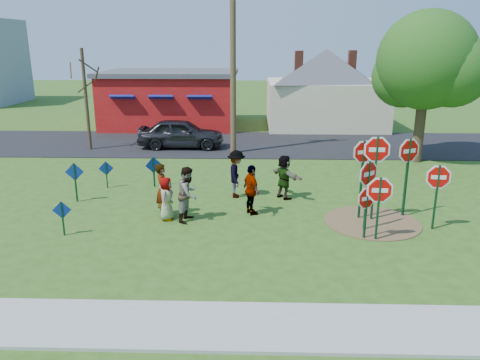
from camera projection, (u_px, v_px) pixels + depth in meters
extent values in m
plane|color=#2E5117|center=(240.00, 211.00, 16.87)|extent=(120.00, 120.00, 0.00)
cube|color=#9E9E99|center=(229.00, 326.00, 9.96)|extent=(22.00, 1.80, 0.08)
cube|color=black|center=(246.00, 144.00, 27.89)|extent=(120.00, 7.50, 0.04)
cylinder|color=brown|center=(372.00, 222.00, 15.78)|extent=(3.20, 3.20, 0.03)
cube|color=#A41110|center=(171.00, 100.00, 33.77)|extent=(9.00, 7.00, 3.60)
cube|color=#4C4C51|center=(170.00, 73.00, 33.22)|extent=(9.40, 7.40, 0.30)
cube|color=navy|center=(123.00, 98.00, 30.23)|extent=(1.60, 0.78, 0.45)
cube|color=navy|center=(161.00, 98.00, 30.15)|extent=(1.60, 0.78, 0.45)
cube|color=navy|center=(200.00, 98.00, 30.08)|extent=(1.60, 0.78, 0.45)
cube|color=beige|center=(324.00, 104.00, 33.51)|extent=(8.00, 7.00, 3.20)
pyramid|color=#4C4C51|center=(327.00, 49.00, 32.44)|extent=(9.40, 9.40, 2.20)
cube|color=brown|center=(299.00, 61.00, 31.76)|extent=(0.55, 0.55, 1.40)
cube|color=brown|center=(352.00, 60.00, 33.56)|extent=(0.55, 0.55, 1.40)
cube|color=#103B1F|center=(378.00, 209.00, 14.12)|extent=(0.06, 0.07, 2.00)
cylinder|color=white|center=(380.00, 190.00, 13.94)|extent=(1.08, 0.06, 1.08)
cylinder|color=red|center=(380.00, 190.00, 13.94)|extent=(0.93, 0.05, 0.93)
cube|color=white|center=(380.00, 190.00, 13.94)|extent=(0.48, 0.02, 0.13)
cube|color=#103B1F|center=(361.00, 180.00, 15.76)|extent=(0.08, 0.09, 2.74)
cylinder|color=white|center=(364.00, 152.00, 15.48)|extent=(0.99, 0.39, 1.05)
cylinder|color=red|center=(364.00, 152.00, 15.48)|extent=(0.85, 0.34, 0.91)
cube|color=white|center=(364.00, 152.00, 15.48)|extent=(0.43, 0.17, 0.13)
cylinder|color=gold|center=(364.00, 152.00, 15.48)|extent=(0.99, 0.39, 1.05)
cube|color=#103B1F|center=(374.00, 179.00, 15.63)|extent=(0.06, 0.08, 2.89)
cylinder|color=white|center=(377.00, 150.00, 15.34)|extent=(1.19, 0.04, 1.19)
cylinder|color=red|center=(377.00, 150.00, 15.34)|extent=(1.03, 0.04, 1.03)
cube|color=white|center=(377.00, 150.00, 15.34)|extent=(0.52, 0.02, 0.15)
cube|color=#103B1F|center=(406.00, 178.00, 15.98)|extent=(0.09, 0.10, 2.75)
cylinder|color=white|center=(409.00, 151.00, 15.71)|extent=(1.05, 0.50, 1.15)
cylinder|color=red|center=(409.00, 151.00, 15.71)|extent=(0.91, 0.44, 0.99)
cube|color=white|center=(409.00, 151.00, 15.71)|extent=(0.46, 0.22, 0.14)
cylinder|color=gold|center=(409.00, 151.00, 15.71)|extent=(1.05, 0.49, 1.15)
cube|color=#103B1F|center=(366.00, 213.00, 14.26)|extent=(0.08, 0.08, 1.67)
cylinder|color=white|center=(367.00, 198.00, 14.12)|extent=(0.84, 0.49, 0.96)
cylinder|color=red|center=(367.00, 198.00, 14.12)|extent=(0.73, 0.42, 0.82)
cube|color=white|center=(367.00, 198.00, 14.12)|extent=(0.37, 0.21, 0.12)
cube|color=#103B1F|center=(436.00, 198.00, 14.94)|extent=(0.06, 0.07, 2.14)
cylinder|color=white|center=(438.00, 177.00, 14.74)|extent=(1.05, 0.10, 1.05)
cylinder|color=red|center=(438.00, 177.00, 14.74)|extent=(0.91, 0.09, 0.91)
cube|color=white|center=(438.00, 177.00, 14.74)|extent=(0.46, 0.04, 0.13)
cylinder|color=gold|center=(438.00, 177.00, 14.74)|extent=(1.05, 0.10, 1.05)
cube|color=#103B1F|center=(367.00, 196.00, 14.85)|extent=(0.09, 0.10, 2.30)
cylinder|color=white|center=(369.00, 174.00, 14.65)|extent=(0.90, 0.71, 1.13)
cylinder|color=red|center=(369.00, 174.00, 14.65)|extent=(0.78, 0.62, 0.97)
cube|color=white|center=(369.00, 174.00, 14.65)|extent=(0.39, 0.31, 0.14)
cube|color=#103B1F|center=(63.00, 219.00, 14.57)|extent=(0.05, 0.06, 1.12)
cube|color=navy|center=(62.00, 210.00, 14.49)|extent=(0.57, 0.11, 0.58)
cube|color=#103B1F|center=(76.00, 183.00, 17.65)|extent=(0.06, 0.07, 1.50)
cube|color=navy|center=(74.00, 172.00, 17.53)|extent=(0.70, 0.10, 0.70)
cube|color=#103B1F|center=(107.00, 175.00, 19.37)|extent=(0.06, 0.07, 1.12)
cube|color=navy|center=(106.00, 168.00, 19.29)|extent=(0.59, 0.17, 0.60)
cube|color=#103B1F|center=(154.00, 172.00, 19.55)|extent=(0.08, 0.09, 1.27)
cube|color=navy|center=(153.00, 165.00, 19.46)|extent=(0.63, 0.38, 0.71)
imported|color=#374683|center=(166.00, 199.00, 15.84)|extent=(0.55, 0.78, 1.51)
imported|color=#206F6B|center=(162.00, 190.00, 16.15)|extent=(0.50, 0.72, 1.87)
imported|color=brown|center=(188.00, 194.00, 15.73)|extent=(0.94, 1.08, 1.88)
imported|color=#35343A|center=(236.00, 174.00, 18.12)|extent=(0.72, 1.22, 1.87)
imported|color=#4C2E62|center=(251.00, 190.00, 16.29)|extent=(0.87, 1.13, 1.79)
imported|color=#1C4F2B|center=(284.00, 177.00, 18.00)|extent=(1.37, 1.58, 1.72)
imported|color=#323238|center=(181.00, 133.00, 26.61)|extent=(4.83, 1.95, 1.64)
cylinder|color=#4C3823|center=(233.00, 60.00, 24.23)|extent=(0.31, 0.31, 9.96)
cylinder|color=#382819|center=(420.00, 122.00, 23.32)|extent=(0.51, 0.51, 4.01)
sphere|color=#1C4A13|center=(427.00, 60.00, 22.46)|extent=(4.74, 4.74, 4.74)
sphere|color=#1C4A13|center=(453.00, 71.00, 22.04)|extent=(3.47, 3.47, 3.47)
sphere|color=#1C4A13|center=(403.00, 76.00, 23.42)|extent=(3.10, 3.10, 3.10)
cylinder|color=#382819|center=(86.00, 100.00, 25.66)|extent=(0.18, 0.18, 5.56)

